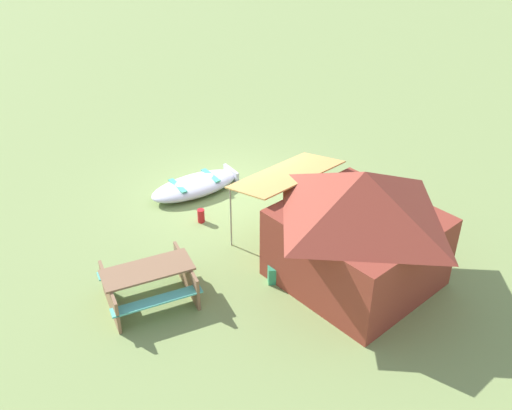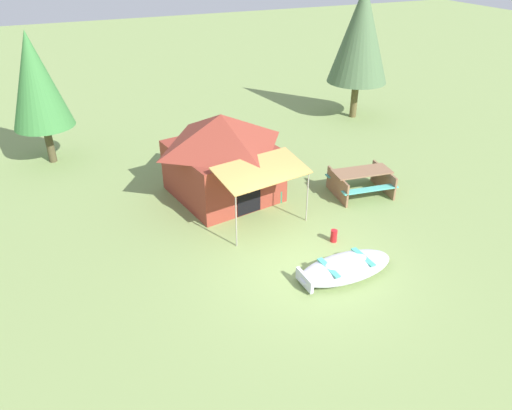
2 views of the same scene
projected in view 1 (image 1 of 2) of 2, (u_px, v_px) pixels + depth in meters
The scene contains 6 objects.
ground_plane at pixel (231, 197), 14.95m from camera, with size 80.00×80.00×0.00m, color #7F9755.
beached_rowboat at pixel (195, 185), 15.02m from camera, with size 2.45×1.14×0.39m.
canvas_cabin_tent at pixel (358, 226), 11.46m from camera, with size 3.42×4.65×2.55m.
picnic_table at pixel (149, 281), 11.36m from camera, with size 1.91×1.62×0.76m.
cooler_box at pixel (275, 270), 12.10m from camera, with size 0.55×0.31×0.38m, color #319364.
fuel_can at pixel (201, 216), 13.88m from camera, with size 0.17×0.17×0.34m, color red.
Camera 1 is at (6.09, 11.25, 7.77)m, focal length 40.83 mm.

